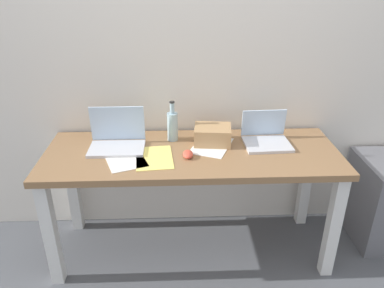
{
  "coord_description": "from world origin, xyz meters",
  "views": [
    {
      "loc": [
        -0.08,
        -2.0,
        1.76
      ],
      "look_at": [
        0.0,
        0.0,
        0.79
      ],
      "focal_mm": 34.86,
      "sensor_mm": 36.0,
      "label": 1
    }
  ],
  "objects": [
    {
      "name": "desk",
      "position": [
        0.0,
        0.0,
        0.64
      ],
      "size": [
        1.78,
        0.64,
        0.74
      ],
      "color": "olive",
      "rests_on": "ground"
    },
    {
      "name": "laptop_left",
      "position": [
        -0.46,
        0.08,
        0.8
      ],
      "size": [
        0.33,
        0.23,
        0.24
      ],
      "color": "silver",
      "rests_on": "desk"
    },
    {
      "name": "ground_plane",
      "position": [
        0.0,
        0.0,
        0.0
      ],
      "size": [
        8.0,
        8.0,
        0.0
      ],
      "primitive_type": "plane",
      "color": "#515459"
    },
    {
      "name": "beer_bottle",
      "position": [
        -0.12,
        0.17,
        0.84
      ],
      "size": [
        0.07,
        0.07,
        0.26
      ],
      "color": "#99B7C1",
      "rests_on": "desk"
    },
    {
      "name": "laptop_right",
      "position": [
        0.47,
        0.1,
        0.78
      ],
      "size": [
        0.29,
        0.26,
        0.19
      ],
      "color": "silver",
      "rests_on": "desk"
    },
    {
      "name": "paper_sheet_near_back",
      "position": [
        0.12,
        0.07,
        0.74
      ],
      "size": [
        0.31,
        0.35,
        0.0
      ],
      "primitive_type": "cube",
      "rotation": [
        0.0,
        0.0,
        -0.39
      ],
      "color": "white",
      "rests_on": "desk"
    },
    {
      "name": "paper_yellow_folder",
      "position": [
        -0.22,
        -0.07,
        0.74
      ],
      "size": [
        0.24,
        0.31,
        0.0
      ],
      "primitive_type": "cube",
      "rotation": [
        0.0,
        0.0,
        0.09
      ],
      "color": "#F4E06B",
      "rests_on": "desk"
    },
    {
      "name": "cardboard_box",
      "position": [
        0.13,
        0.11,
        0.8
      ],
      "size": [
        0.24,
        0.2,
        0.11
      ],
      "primitive_type": "cube",
      "rotation": [
        0.0,
        0.0,
        -0.1
      ],
      "color": "tan",
      "rests_on": "desk"
    },
    {
      "name": "computer_mouse",
      "position": [
        -0.03,
        -0.07,
        0.76
      ],
      "size": [
        0.06,
        0.1,
        0.03
      ],
      "primitive_type": "ellipsoid",
      "rotation": [
        0.0,
        0.0,
        -0.02
      ],
      "color": "#D84C38",
      "rests_on": "desk"
    },
    {
      "name": "paper_sheet_front_left",
      "position": [
        -0.39,
        -0.07,
        0.74
      ],
      "size": [
        0.3,
        0.35,
        0.0
      ],
      "primitive_type": "cube",
      "rotation": [
        0.0,
        0.0,
        0.35
      ],
      "color": "white",
      "rests_on": "desk"
    },
    {
      "name": "back_wall",
      "position": [
        0.0,
        0.38,
        1.3
      ],
      "size": [
        5.2,
        0.08,
        2.6
      ],
      "primitive_type": "cube",
      "color": "silver",
      "rests_on": "ground"
    }
  ]
}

